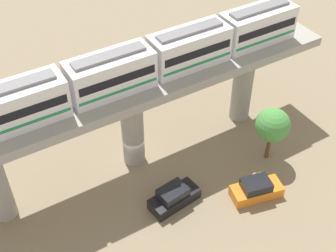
% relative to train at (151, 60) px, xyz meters
% --- Properties ---
extents(ground_plane, '(120.00, 120.00, 0.00)m').
position_rel_train_xyz_m(ground_plane, '(0.00, 1.99, -9.87)').
color(ground_plane, '#84755B').
extents(viaduct, '(5.20, 35.80, 8.34)m').
position_rel_train_xyz_m(viaduct, '(0.00, 1.99, -3.41)').
color(viaduct, '#999691').
rests_on(viaduct, ground).
extents(train, '(2.64, 27.45, 3.24)m').
position_rel_train_xyz_m(train, '(0.00, 0.00, 0.00)').
color(train, white).
rests_on(train, viaduct).
extents(parked_car_orange, '(2.70, 4.50, 1.76)m').
position_rel_train_xyz_m(parked_car_orange, '(-8.83, -4.65, -9.13)').
color(parked_car_orange, orange).
rests_on(parked_car_orange, ground).
extents(parked_car_black, '(2.29, 4.39, 1.76)m').
position_rel_train_xyz_m(parked_car_black, '(-6.04, 1.56, -9.13)').
color(parked_car_black, black).
rests_on(parked_car_black, ground).
extents(tree_near_viaduct, '(2.99, 2.99, 5.34)m').
position_rel_train_xyz_m(tree_near_viaduct, '(-5.83, -8.32, -6.06)').
color(tree_near_viaduct, brown).
rests_on(tree_near_viaduct, ground).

